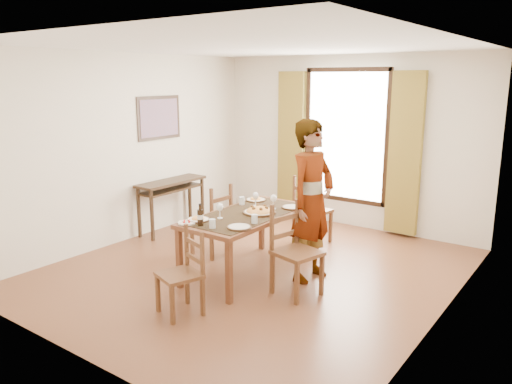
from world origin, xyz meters
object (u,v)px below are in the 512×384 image
Objects in this scene: console_table at (171,188)px; man at (312,201)px; dining_table at (247,219)px; pasta_platter at (259,209)px.

man reaches higher than console_table.
dining_table is 0.92× the size of man.
man is at bearing 21.44° from pasta_platter.
man reaches higher than dining_table.
console_table is at bearing 160.26° from dining_table.
pasta_platter is (2.13, -0.64, 0.12)m from console_table.
man is at bearing 24.10° from dining_table.
dining_table is (2.01, -0.72, 0.00)m from console_table.
dining_table is 0.81m from man.
man is 0.64m from pasta_platter.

